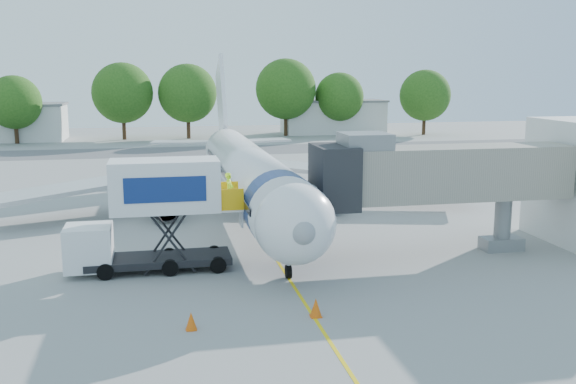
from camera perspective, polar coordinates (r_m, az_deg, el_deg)
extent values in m
plane|color=#9B9B98|center=(39.77, -2.72, -3.45)|extent=(160.00, 160.00, 0.00)
cube|color=yellow|center=(39.77, -2.72, -3.44)|extent=(0.15, 70.00, 0.01)
cube|color=#59595B|center=(80.93, -7.33, 3.66)|extent=(120.00, 10.00, 0.01)
cylinder|color=white|center=(42.08, -3.39, 1.50)|extent=(3.70, 28.00, 3.70)
sphere|color=white|center=(28.55, 0.64, -2.85)|extent=(3.70, 3.70, 3.70)
sphere|color=gray|center=(27.08, 1.34, -3.60)|extent=(1.10, 1.10, 1.10)
cone|color=white|center=(58.81, -5.77, 4.05)|extent=(3.70, 6.00, 3.70)
cube|color=white|center=(59.48, -5.94, 8.18)|extent=(0.35, 7.26, 8.29)
cube|color=#AEB0B2|center=(47.62, 6.79, 1.65)|extent=(16.17, 9.32, 1.42)
cube|color=#AEB0B2|center=(45.34, -15.36, 0.89)|extent=(16.17, 9.32, 1.42)
cylinder|color=#999BA0|center=(44.91, 3.32, -0.13)|extent=(2.10, 3.60, 2.10)
cylinder|color=#999BA0|center=(43.44, -10.85, -0.67)|extent=(2.10, 3.60, 2.10)
cube|color=black|center=(28.16, 0.77, -2.10)|extent=(2.60, 1.39, 0.81)
cylinder|color=navy|center=(31.41, -0.52, -1.61)|extent=(3.73, 2.00, 3.73)
cylinder|color=silver|center=(30.55, 0.03, -6.32)|extent=(0.16, 0.16, 1.50)
cylinder|color=black|center=(30.68, 0.03, -7.09)|extent=(0.25, 0.64, 0.64)
cylinder|color=black|center=(45.87, -0.68, -0.97)|extent=(0.35, 0.90, 0.90)
cylinder|color=black|center=(45.20, -7.17, -1.22)|extent=(0.35, 0.90, 0.90)
cube|color=gray|center=(34.90, 13.82, 1.65)|extent=(13.60, 2.60, 2.80)
cube|color=black|center=(32.77, 4.13, 1.37)|extent=(2.00, 3.20, 3.20)
cube|color=slate|center=(33.00, 6.85, 4.54)|extent=(2.40, 2.40, 0.80)
cylinder|color=slate|center=(37.06, 18.53, -2.65)|extent=(0.90, 0.90, 3.00)
cube|color=slate|center=(37.33, 18.42, -4.37)|extent=(2.20, 1.20, 0.70)
cylinder|color=black|center=(36.89, 17.21, -4.47)|extent=(0.30, 0.70, 0.70)
cylinder|color=black|center=(37.78, 19.61, -4.27)|extent=(0.30, 0.70, 0.70)
cube|color=black|center=(32.43, -11.37, -5.89)|extent=(7.00, 2.30, 0.35)
cube|color=white|center=(32.40, -17.29, -4.72)|extent=(2.20, 2.20, 2.10)
cube|color=black|center=(32.29, -17.33, -3.95)|extent=(1.90, 2.10, 0.70)
cube|color=white|center=(31.60, -10.89, 0.58)|extent=(5.20, 2.40, 2.50)
cube|color=navy|center=(30.40, -10.86, 0.19)|extent=(3.80, 0.04, 1.20)
cube|color=silver|center=(32.01, -5.17, -1.33)|extent=(1.10, 2.20, 0.10)
cube|color=#EFAC0C|center=(30.87, -4.97, -0.72)|extent=(1.10, 0.06, 1.10)
cube|color=#EFAC0C|center=(32.92, -5.39, -0.02)|extent=(1.10, 0.06, 1.10)
cylinder|color=black|center=(31.58, -6.23, -6.48)|extent=(0.80, 0.25, 0.80)
cylinder|color=black|center=(33.59, -6.57, -5.44)|extent=(0.80, 0.25, 0.80)
cylinder|color=black|center=(31.58, -15.92, -6.83)|extent=(0.80, 0.25, 0.80)
cylinder|color=black|center=(33.58, -15.66, -5.78)|extent=(0.80, 0.25, 0.80)
imported|color=#B5F619|center=(31.83, -5.24, 0.23)|extent=(0.55, 0.69, 1.67)
cube|color=white|center=(24.10, -2.84, -11.26)|extent=(3.67, 2.50, 1.34)
cube|color=navy|center=(23.95, -2.85, -10.30)|extent=(2.26, 2.05, 0.33)
cylinder|color=black|center=(23.20, -5.28, -13.08)|extent=(0.71, 0.40, 0.67)
cylinder|color=black|center=(24.36, -6.42, -11.92)|extent=(0.71, 0.40, 0.67)
cylinder|color=black|center=(24.19, 0.79, -12.02)|extent=(0.71, 0.40, 0.67)
cylinder|color=black|center=(25.30, -0.60, -10.97)|extent=(0.71, 0.40, 0.67)
cone|color=#E1580B|center=(26.04, 2.49, -10.21)|extent=(0.49, 0.49, 0.78)
cube|color=#E1580B|center=(26.17, 2.48, -10.96)|extent=(0.44, 0.44, 0.04)
cone|color=#E1580B|center=(25.08, -8.60, -11.25)|extent=(0.44, 0.44, 0.70)
cube|color=#E1580B|center=(25.21, -8.58, -11.95)|extent=(0.40, 0.40, 0.04)
cube|color=silver|center=(104.19, 4.01, 6.63)|extent=(16.00, 7.00, 5.00)
cube|color=slate|center=(104.04, 4.03, 8.08)|extent=(16.40, 7.40, 0.30)
cylinder|color=#382314|center=(95.88, -23.00, 4.96)|extent=(0.56, 0.56, 3.28)
sphere|color=#1F4C14|center=(95.63, -23.17, 7.35)|extent=(7.29, 7.29, 7.29)
cylinder|color=#382314|center=(96.58, -14.37, 5.69)|extent=(0.56, 0.56, 3.92)
sphere|color=#1F4C14|center=(96.32, -14.50, 8.53)|extent=(8.70, 8.70, 8.70)
cylinder|color=#382314|center=(96.43, -8.84, 5.87)|extent=(0.56, 0.56, 3.86)
sphere|color=#1F4C14|center=(96.17, -8.92, 8.67)|extent=(8.57, 8.57, 8.57)
cylinder|color=#382314|center=(99.27, -0.20, 6.21)|extent=(0.56, 0.56, 4.15)
sphere|color=#1F4C14|center=(99.01, -0.21, 9.14)|extent=(9.22, 9.22, 9.22)
cylinder|color=#382314|center=(101.68, 4.55, 6.08)|extent=(0.56, 0.56, 3.41)
sphere|color=#1F4C14|center=(101.44, 4.59, 8.43)|extent=(7.59, 7.59, 7.59)
cylinder|color=#382314|center=(103.31, 11.99, 5.99)|extent=(0.56, 0.56, 3.57)
sphere|color=#1F4C14|center=(103.07, 12.08, 8.41)|extent=(7.92, 7.92, 7.92)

